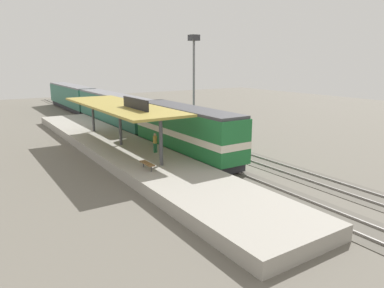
{
  "coord_description": "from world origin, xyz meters",
  "views": [
    {
      "loc": [
        -16.81,
        -31.0,
        8.64
      ],
      "look_at": [
        -1.38,
        -7.32,
        2.0
      ],
      "focal_mm": 33.23,
      "sensor_mm": 36.0,
      "label": 1
    }
  ],
  "objects_px": {
    "locomotive": "(186,131)",
    "passenger_carriage_front": "(113,110)",
    "passenger_carriage_rear": "(71,97)",
    "platform_bench": "(147,164)",
    "light_mast": "(194,63)",
    "person_waiting": "(155,142)"
  },
  "relations": [
    {
      "from": "locomotive",
      "to": "passenger_carriage_front",
      "type": "height_order",
      "value": "locomotive"
    },
    {
      "from": "locomotive",
      "to": "passenger_carriage_rear",
      "type": "height_order",
      "value": "locomotive"
    },
    {
      "from": "platform_bench",
      "to": "locomotive",
      "type": "relative_size",
      "value": 0.12
    },
    {
      "from": "light_mast",
      "to": "person_waiting",
      "type": "distance_m",
      "value": 16.73
    },
    {
      "from": "light_mast",
      "to": "passenger_carriage_rear",
      "type": "bearing_deg",
      "value": 105.39
    },
    {
      "from": "passenger_carriage_front",
      "to": "person_waiting",
      "type": "distance_m",
      "value": 18.56
    },
    {
      "from": "platform_bench",
      "to": "passenger_carriage_rear",
      "type": "xyz_separation_m",
      "value": [
        6.0,
        43.11,
        0.97
      ]
    },
    {
      "from": "passenger_carriage_front",
      "to": "platform_bench",
      "type": "bearing_deg",
      "value": -105.05
    },
    {
      "from": "passenger_carriage_front",
      "to": "person_waiting",
      "type": "bearing_deg",
      "value": -100.1
    },
    {
      "from": "locomotive",
      "to": "passenger_carriage_front",
      "type": "relative_size",
      "value": 0.72
    },
    {
      "from": "passenger_carriage_front",
      "to": "person_waiting",
      "type": "relative_size",
      "value": 11.7
    },
    {
      "from": "locomotive",
      "to": "passenger_carriage_rear",
      "type": "bearing_deg",
      "value": 90.0
    },
    {
      "from": "platform_bench",
      "to": "person_waiting",
      "type": "xyz_separation_m",
      "value": [
        2.75,
        4.05,
        0.51
      ]
    },
    {
      "from": "locomotive",
      "to": "passenger_carriage_rear",
      "type": "distance_m",
      "value": 38.8
    },
    {
      "from": "passenger_carriage_rear",
      "to": "platform_bench",
      "type": "bearing_deg",
      "value": -97.92
    },
    {
      "from": "locomotive",
      "to": "passenger_carriage_front",
      "type": "distance_m",
      "value": 18.0
    },
    {
      "from": "platform_bench",
      "to": "locomotive",
      "type": "xyz_separation_m",
      "value": [
        6.0,
        4.31,
        1.07
      ]
    },
    {
      "from": "locomotive",
      "to": "platform_bench",
      "type": "bearing_deg",
      "value": -144.3
    },
    {
      "from": "locomotive",
      "to": "person_waiting",
      "type": "xyz_separation_m",
      "value": [
        -3.25,
        -0.26,
        -0.56
      ]
    },
    {
      "from": "passenger_carriage_front",
      "to": "light_mast",
      "type": "xyz_separation_m",
      "value": [
        7.8,
        -7.54,
        6.08
      ]
    },
    {
      "from": "locomotive",
      "to": "light_mast",
      "type": "xyz_separation_m",
      "value": [
        7.8,
        10.46,
        5.99
      ]
    },
    {
      "from": "person_waiting",
      "to": "light_mast",
      "type": "bearing_deg",
      "value": 44.14
    }
  ]
}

